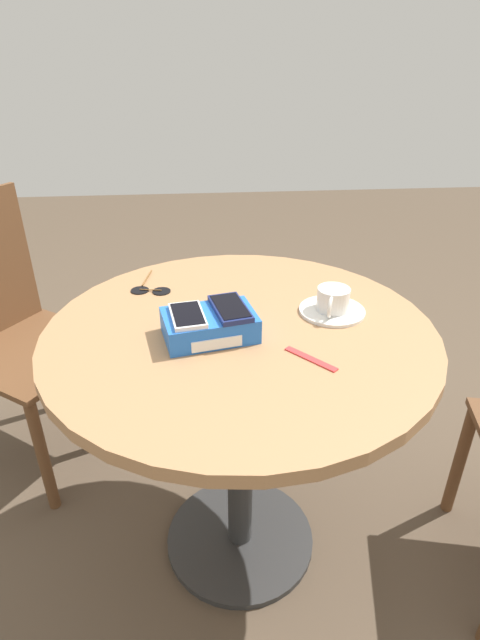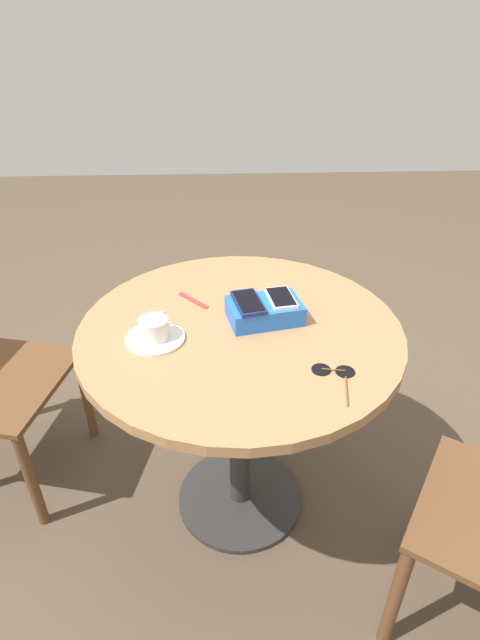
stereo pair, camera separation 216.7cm
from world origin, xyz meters
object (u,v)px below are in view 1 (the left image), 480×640
Objects in this scene: phone_box at (210,325)px; lanyard_strap at (311,359)px; phone_navy at (230,308)px; chair_near_window at (18,335)px; phone_white at (188,315)px; sunglasses at (150,289)px; saucer at (332,311)px; round_table at (240,377)px; coffee_cup at (333,299)px.

lanyard_strap is (0.21, -0.11, -0.03)m from phone_box.
chair_near_window is (-0.67, 0.50, -0.33)m from phone_navy.
phone_navy is at bearing 13.92° from phone_white.
sunglasses is at bearing -28.50° from chair_near_window.
phone_navy is 0.27m from saucer.
round_table is 8.64× the size of coffee_cup.
saucer is 1.27× the size of lanyard_strap.
chair_near_window reaches higher than coffee_cup.
phone_navy is (-0.02, -0.02, 0.20)m from round_table.
chair_near_window is at bearing 151.50° from sunglasses.
round_table is 5.67× the size of saucer.
phone_navy is 0.32m from sunglasses.
lanyard_strap reaches higher than round_table.
phone_box is at bearing -164.08° from coffee_cup.
coffee_cup reaches higher than lanyard_strap.
lanyard_strap is at bearing -115.33° from coffee_cup.
phone_white is 0.37m from saucer.
phone_white is at bearing -42.02° from chair_near_window.
saucer is (0.23, 0.06, 0.14)m from round_table.
round_table is 4.05× the size of phone_box.
round_table is 7.14× the size of phone_white.
phone_white is 0.36m from coffee_cup.
round_table is 0.86m from chair_near_window.
lanyard_strap is at bearing -37.69° from phone_navy.
saucer is 0.22m from lanyard_strap.
phone_navy reaches higher than coffee_cup.
round_table is at bearing -44.74° from sunglasses.
phone_box is 0.31m from saucer.
chair_near_window is (-0.58, 0.52, -0.33)m from phone_white.
chair_near_window reaches higher than round_table.
chair_near_window is at bearing 155.38° from coffee_cup.
chair_near_window reaches higher than sunglasses.
lanyard_strap is (-0.09, -0.20, -0.04)m from coffee_cup.
phone_navy is 0.21m from lanyard_strap.
sunglasses is 0.17× the size of chair_near_window.
chair_near_window is at bearing 145.60° from round_table.
phone_white is 0.87× the size of phone_navy.
phone_navy is 0.90m from chair_near_window.
lanyard_strap is at bearing -115.29° from saucer.
lanyard_strap is (0.14, -0.14, 0.14)m from round_table.
phone_box reaches higher than saucer.
round_table is at bearing -34.40° from chair_near_window.
sunglasses is (-0.10, 0.26, -0.06)m from phone_white.
chair_near_window reaches higher than phone_navy.
phone_white is at bearing 158.49° from lanyard_strap.
phone_navy is at bearing 142.31° from lanyard_strap.
phone_navy is at bearing -50.69° from sunglasses.
coffee_cup is at bearing -24.62° from chair_near_window.
phone_navy is 0.91× the size of saucer.
phone_navy is 0.93× the size of sunglasses.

